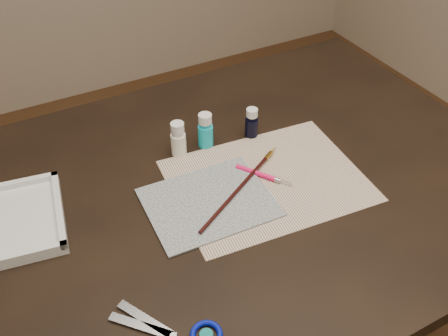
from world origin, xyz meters
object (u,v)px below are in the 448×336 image
scissors (161,336)px  paint_bottle_navy (252,123)px  canvas (209,202)px  paint_bottle_white (178,139)px  paint_bottle_cyan (205,130)px  palette_tray (6,222)px  paper (267,180)px

scissors → paint_bottle_navy: bearing=-88.1°
canvas → paint_bottle_white: (0.01, 0.18, 0.04)m
paint_bottle_cyan → palette_tray: paint_bottle_cyan is taller
canvas → paint_bottle_navy: size_ratio=3.36×
paper → paint_bottle_cyan: size_ratio=4.73×
paint_bottle_navy → scissors: paint_bottle_navy is taller
paper → paint_bottle_white: (-0.13, 0.17, 0.04)m
paint_bottle_navy → scissors: (-0.40, -0.40, -0.03)m
scissors → palette_tray: 0.40m
canvas → scissors: size_ratio=1.23×
paint_bottle_white → palette_tray: (-0.39, -0.05, -0.03)m
paper → palette_tray: bearing=166.7°
canvas → paint_bottle_white: size_ratio=2.99×
paper → palette_tray: palette_tray is taller
paint_bottle_navy → scissors: size_ratio=0.36×
paper → palette_tray: size_ratio=1.88×
paper → paint_bottle_cyan: (-0.06, 0.17, 0.04)m
paper → palette_tray: 0.53m
palette_tray → paint_bottle_white: bearing=7.6°
paint_bottle_white → paint_bottle_navy: (0.18, -0.02, -0.00)m
paint_bottle_cyan → paint_bottle_navy: size_ratio=1.14×
paint_bottle_cyan → paint_bottle_navy: 0.11m
canvas → paint_bottle_white: 0.18m
paper → paint_bottle_white: bearing=126.5°
canvas → palette_tray: 0.40m
canvas → paint_bottle_white: bearing=85.8°
paint_bottle_cyan → palette_tray: bearing=-173.5°
paint_bottle_white → paint_bottle_navy: bearing=-5.6°
paper → paint_bottle_cyan: 0.19m
canvas → palette_tray: (-0.38, 0.13, 0.01)m
paint_bottle_white → paint_bottle_cyan: paint_bottle_cyan is taller
paper → paint_bottle_navy: (0.05, 0.16, 0.04)m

